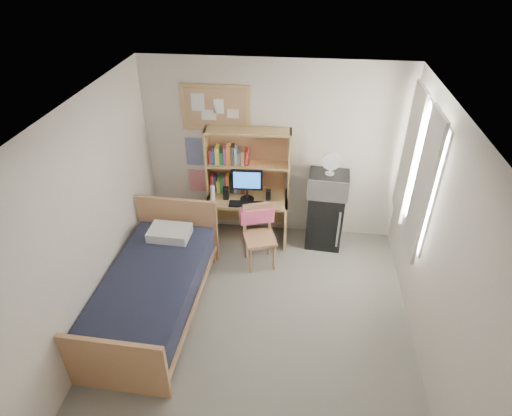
# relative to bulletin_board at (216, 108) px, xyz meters

# --- Properties ---
(floor) EXTENTS (3.60, 4.20, 0.02)m
(floor) POSITION_rel_bulletin_board_xyz_m (0.78, -2.08, -1.93)
(floor) COLOR gray
(floor) RESTS_ON ground
(ceiling) EXTENTS (3.60, 4.20, 0.02)m
(ceiling) POSITION_rel_bulletin_board_xyz_m (0.78, -2.08, 0.68)
(ceiling) COLOR silver
(ceiling) RESTS_ON wall_back
(wall_back) EXTENTS (3.60, 0.04, 2.60)m
(wall_back) POSITION_rel_bulletin_board_xyz_m (0.78, 0.02, -0.62)
(wall_back) COLOR silver
(wall_back) RESTS_ON floor
(wall_left) EXTENTS (0.04, 4.20, 2.60)m
(wall_left) POSITION_rel_bulletin_board_xyz_m (-1.02, -2.08, -0.62)
(wall_left) COLOR silver
(wall_left) RESTS_ON floor
(wall_right) EXTENTS (0.04, 4.20, 2.60)m
(wall_right) POSITION_rel_bulletin_board_xyz_m (2.58, -2.08, -0.62)
(wall_right) COLOR silver
(wall_right) RESTS_ON floor
(window_unit) EXTENTS (0.10, 1.40, 1.70)m
(window_unit) POSITION_rel_bulletin_board_xyz_m (2.53, -0.88, -0.32)
(window_unit) COLOR white
(window_unit) RESTS_ON wall_right
(curtain_left) EXTENTS (0.04, 0.55, 1.70)m
(curtain_left) POSITION_rel_bulletin_board_xyz_m (2.50, -1.28, -0.32)
(curtain_left) COLOR silver
(curtain_left) RESTS_ON wall_right
(curtain_right) EXTENTS (0.04, 0.55, 1.70)m
(curtain_right) POSITION_rel_bulletin_board_xyz_m (2.50, -0.48, -0.32)
(curtain_right) COLOR silver
(curtain_right) RESTS_ON wall_right
(bulletin_board) EXTENTS (0.94, 0.03, 0.64)m
(bulletin_board) POSITION_rel_bulletin_board_xyz_m (0.00, 0.00, 0.00)
(bulletin_board) COLOR tan
(bulletin_board) RESTS_ON wall_back
(poster_wave) EXTENTS (0.30, 0.01, 0.42)m
(poster_wave) POSITION_rel_bulletin_board_xyz_m (-0.32, 0.01, -0.67)
(poster_wave) COLOR navy
(poster_wave) RESTS_ON wall_back
(poster_japan) EXTENTS (0.28, 0.01, 0.36)m
(poster_japan) POSITION_rel_bulletin_board_xyz_m (-0.32, 0.01, -1.14)
(poster_japan) COLOR red
(poster_japan) RESTS_ON wall_back
(desk) EXTENTS (1.18, 0.63, 0.72)m
(desk) POSITION_rel_bulletin_board_xyz_m (0.46, -0.29, -1.56)
(desk) COLOR tan
(desk) RESTS_ON floor
(desk_chair) EXTENTS (0.56, 0.56, 0.89)m
(desk_chair) POSITION_rel_bulletin_board_xyz_m (0.70, -0.86, -1.48)
(desk_chair) COLOR tan
(desk_chair) RESTS_ON floor
(mini_fridge) EXTENTS (0.53, 0.53, 0.85)m
(mini_fridge) POSITION_rel_bulletin_board_xyz_m (1.58, -0.25, -1.50)
(mini_fridge) COLOR black
(mini_fridge) RESTS_ON floor
(bed) EXTENTS (1.13, 2.15, 0.58)m
(bed) POSITION_rel_bulletin_board_xyz_m (-0.47, -1.90, -1.63)
(bed) COLOR black
(bed) RESTS_ON floor
(hutch) EXTENTS (1.19, 0.35, 0.96)m
(hutch) POSITION_rel_bulletin_board_xyz_m (0.45, -0.14, -0.72)
(hutch) COLOR tan
(hutch) RESTS_ON desk
(monitor) EXTENTS (0.43, 0.05, 0.46)m
(monitor) POSITION_rel_bulletin_board_xyz_m (0.46, -0.35, -0.97)
(monitor) COLOR black
(monitor) RESTS_ON desk
(keyboard) EXTENTS (0.49, 0.17, 0.02)m
(keyboard) POSITION_rel_bulletin_board_xyz_m (0.47, -0.49, -1.19)
(keyboard) COLOR black
(keyboard) RESTS_ON desk
(speaker_left) EXTENTS (0.08, 0.08, 0.19)m
(speaker_left) POSITION_rel_bulletin_board_xyz_m (0.16, -0.37, -1.11)
(speaker_left) COLOR black
(speaker_left) RESTS_ON desk
(speaker_right) EXTENTS (0.07, 0.07, 0.16)m
(speaker_right) POSITION_rel_bulletin_board_xyz_m (0.76, -0.34, -1.12)
(speaker_right) COLOR black
(speaker_right) RESTS_ON desk
(water_bottle) EXTENTS (0.07, 0.07, 0.22)m
(water_bottle) POSITION_rel_bulletin_board_xyz_m (-0.02, -0.41, -1.09)
(water_bottle) COLOR white
(water_bottle) RESTS_ON desk
(hoodie) EXTENTS (0.48, 0.28, 0.22)m
(hoodie) POSITION_rel_bulletin_board_xyz_m (0.63, -0.67, -1.23)
(hoodie) COLOR #EE5A83
(hoodie) RESTS_ON desk_chair
(microwave) EXTENTS (0.57, 0.45, 0.31)m
(microwave) POSITION_rel_bulletin_board_xyz_m (1.58, -0.27, -0.92)
(microwave) COLOR #B4B4B9
(microwave) RESTS_ON mini_fridge
(desk_fan) EXTENTS (0.26, 0.26, 0.31)m
(desk_fan) POSITION_rel_bulletin_board_xyz_m (1.58, -0.27, -0.61)
(desk_fan) COLOR white
(desk_fan) RESTS_ON microwave
(pillow) EXTENTS (0.53, 0.38, 0.12)m
(pillow) POSITION_rel_bulletin_board_xyz_m (-0.45, -1.15, -1.28)
(pillow) COLOR white
(pillow) RESTS_ON bed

